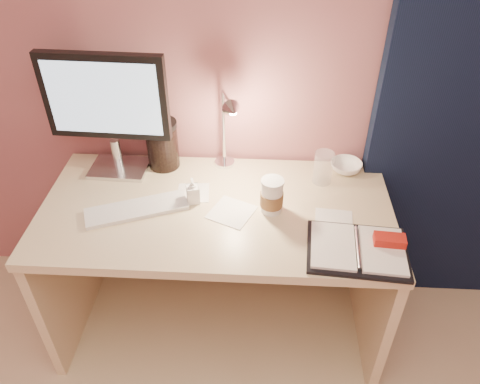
# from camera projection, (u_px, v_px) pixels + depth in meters

# --- Properties ---
(room) EXTENTS (3.50, 3.50, 3.50)m
(room) POSITION_uv_depth(u_px,v_px,m) (465.00, 84.00, 1.81)
(room) COLOR #C6B28E
(room) RESTS_ON ground
(desk) EXTENTS (1.40, 0.70, 0.73)m
(desk) POSITION_uv_depth(u_px,v_px,m) (219.00, 236.00, 2.05)
(desk) COLOR beige
(desk) RESTS_ON ground
(monitor) EXTENTS (0.50, 0.19, 0.53)m
(monitor) POSITION_uv_depth(u_px,v_px,m) (107.00, 104.00, 1.86)
(monitor) COLOR silver
(monitor) RESTS_ON desk
(keyboard) EXTENTS (0.41, 0.25, 0.02)m
(keyboard) POSITION_uv_depth(u_px,v_px,m) (137.00, 209.00, 1.84)
(keyboard) COLOR silver
(keyboard) RESTS_ON desk
(planner) EXTENTS (0.37, 0.29, 0.06)m
(planner) POSITION_uv_depth(u_px,v_px,m) (360.00, 249.00, 1.66)
(planner) COLOR black
(planner) RESTS_ON desk
(paper_a) EXTENTS (0.14, 0.14, 0.00)m
(paper_a) POSITION_uv_depth(u_px,v_px,m) (193.00, 193.00, 1.93)
(paper_a) COLOR white
(paper_a) RESTS_ON desk
(paper_b) EXTENTS (0.15, 0.15, 0.00)m
(paper_b) POSITION_uv_depth(u_px,v_px,m) (334.00, 221.00, 1.79)
(paper_b) COLOR white
(paper_b) RESTS_ON desk
(paper_c) EXTENTS (0.21, 0.21, 0.00)m
(paper_c) POSITION_uv_depth(u_px,v_px,m) (232.00, 212.00, 1.83)
(paper_c) COLOR white
(paper_c) RESTS_ON desk
(coffee_cup) EXTENTS (0.09, 0.09, 0.15)m
(coffee_cup) POSITION_uv_depth(u_px,v_px,m) (272.00, 197.00, 1.80)
(coffee_cup) COLOR silver
(coffee_cup) RESTS_ON desk
(clear_cup) EXTENTS (0.08, 0.08, 0.14)m
(clear_cup) POSITION_uv_depth(u_px,v_px,m) (323.00, 168.00, 1.95)
(clear_cup) COLOR white
(clear_cup) RESTS_ON desk
(bowl) EXTENTS (0.17, 0.17, 0.04)m
(bowl) POSITION_uv_depth(u_px,v_px,m) (346.00, 167.00, 2.04)
(bowl) COLOR white
(bowl) RESTS_ON desk
(lotion_bottle) EXTENTS (0.06, 0.06, 0.11)m
(lotion_bottle) POSITION_uv_depth(u_px,v_px,m) (193.00, 190.00, 1.85)
(lotion_bottle) COLOR silver
(lotion_bottle) RESTS_ON desk
(dark_jar) EXTENTS (0.14, 0.14, 0.19)m
(dark_jar) POSITION_uv_depth(u_px,v_px,m) (163.00, 147.00, 2.03)
(dark_jar) COLOR black
(dark_jar) RESTS_ON desk
(desk_lamp) EXTENTS (0.14, 0.23, 0.38)m
(desk_lamp) POSITION_uv_depth(u_px,v_px,m) (214.00, 128.00, 1.88)
(desk_lamp) COLOR silver
(desk_lamp) RESTS_ON desk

